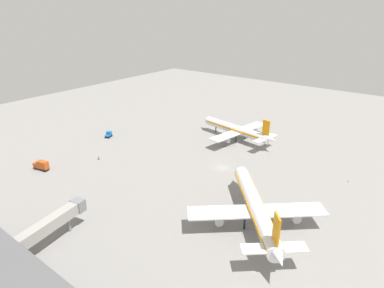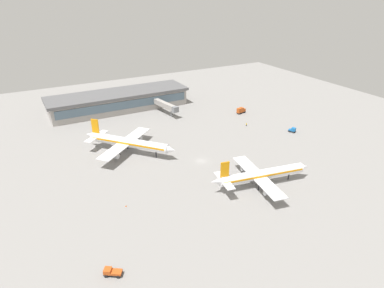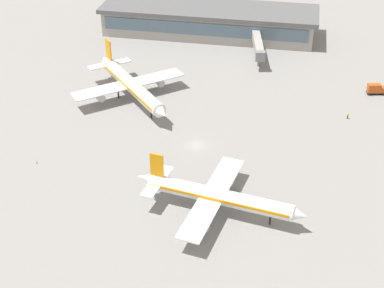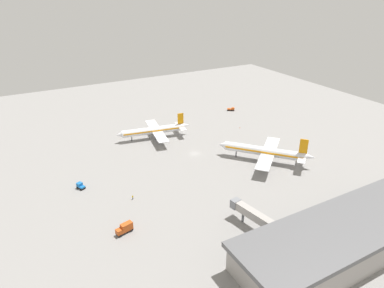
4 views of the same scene
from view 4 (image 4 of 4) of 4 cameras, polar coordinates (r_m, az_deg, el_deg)
The scene contains 10 objects.
ground at distance 163.55m, azimuth 0.52°, elevation -1.56°, with size 288.00×288.00×0.00m, color gray.
terminal_building at distance 117.43m, azimuth 24.75°, elevation -13.10°, with size 79.16×22.16×10.03m.
airplane_at_gate at distance 179.19m, azimuth -6.19°, elevation 2.25°, with size 38.44×31.16×11.74m.
airplane_taxiing at distance 158.11m, azimuth 11.89°, elevation -1.20°, with size 32.12×35.21×13.08m.
pushback_tractor at distance 220.02m, azimuth 6.44°, elevation 5.69°, with size 4.73×3.98×1.90m.
catering_truck at distance 116.47m, azimuth -10.91°, elevation -13.37°, with size 5.88×3.19×3.30m.
baggage_tug at distance 143.23m, azimuth -17.78°, elevation -6.50°, with size 3.26×3.70×2.30m.
ground_crew_worker at distance 132.14m, azimuth -9.67°, elevation -8.57°, with size 0.57×0.43×1.67m.
jet_bridge at distance 115.83m, azimuth 10.14°, elevation -11.40°, with size 6.33×20.29×6.74m.
safety_cone_near_gate at distance 194.03m, azimuth 7.84°, elevation 2.71°, with size 0.44×0.44×0.60m, color #EA590C.
Camera 4 is at (-72.12, -127.28, 73.12)m, focal length 32.64 mm.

